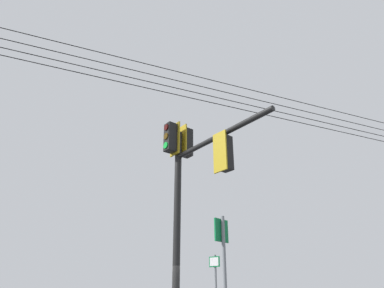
% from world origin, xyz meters
% --- Properties ---
extents(signal_mast_assembly, '(1.65, 3.73, 6.64)m').
position_xyz_m(signal_mast_assembly, '(-0.91, 0.33, 4.70)').
color(signal_mast_assembly, black).
rests_on(signal_mast_assembly, ground).
extents(route_sign_secondary, '(0.36, 0.20, 3.17)m').
position_xyz_m(route_sign_secondary, '(-0.71, 2.81, 1.96)').
color(route_sign_secondary, slate).
rests_on(route_sign_secondary, ground).
extents(overhead_wire_span, '(19.02, 0.22, 1.37)m').
position_xyz_m(overhead_wire_span, '(-1.62, -0.18, 8.14)').
color(overhead_wire_span, black).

